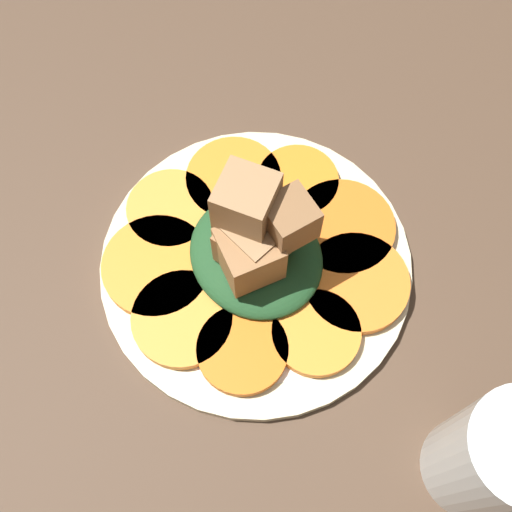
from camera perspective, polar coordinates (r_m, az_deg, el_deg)
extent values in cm
cube|color=#4C3828|center=(53.25, 0.00, -1.36)|extent=(120.00, 120.00, 2.00)
cylinder|color=beige|center=(51.87, 0.00, -0.72)|extent=(25.03, 25.03, 1.00)
cylinder|color=white|center=(51.82, 0.00, -0.70)|extent=(20.02, 20.02, 1.00)
cylinder|color=orange|center=(53.36, -7.61, 4.15)|extent=(7.19, 7.19, 0.87)
cylinder|color=orange|center=(51.28, -8.80, -0.89)|extent=(8.69, 8.69, 0.87)
cylinder|color=orange|center=(49.43, -6.58, -5.58)|extent=(7.76, 7.76, 0.87)
cylinder|color=orange|center=(48.40, -1.21, -8.33)|extent=(6.91, 6.91, 0.87)
cylinder|color=orange|center=(48.95, 5.23, -6.90)|extent=(6.78, 6.78, 0.87)
cylinder|color=orange|center=(50.74, 8.89, -2.35)|extent=(8.34, 8.34, 0.87)
cylinder|color=orange|center=(52.60, 7.69, 2.56)|extent=(8.54, 8.54, 0.87)
cylinder|color=orange|center=(54.31, 3.73, 6.62)|extent=(6.83, 6.83, 0.87)
cylinder|color=orange|center=(54.34, -2.00, 6.84)|extent=(8.01, 8.01, 0.87)
ellipsoid|color=#1E4723|center=(50.20, 0.00, 0.11)|extent=(11.15, 10.04, 2.46)
cube|color=olive|center=(47.23, -0.91, 1.19)|extent=(4.68, 4.68, 3.71)
cube|color=olive|center=(46.63, -0.59, 0.19)|extent=(4.90, 4.90, 4.12)
cube|color=#9E754C|center=(47.10, 0.07, 1.71)|extent=(4.81, 4.81, 4.30)
cube|color=#9E754C|center=(44.33, -0.74, 4.99)|extent=(5.32, 5.32, 3.88)
cube|color=brown|center=(44.68, 2.99, 3.30)|extent=(3.60, 3.60, 3.29)
cube|color=silver|center=(53.70, 3.18, 5.07)|extent=(11.87, 2.67, 0.40)
cube|color=silver|center=(51.41, 6.90, -0.61)|extent=(1.73, 2.48, 0.40)
cube|color=silver|center=(50.93, 9.65, -2.86)|extent=(4.66, 0.93, 0.40)
cube|color=silver|center=(50.72, 9.03, -3.20)|extent=(4.66, 0.93, 0.40)
cube|color=silver|center=(50.52, 8.39, -3.55)|extent=(4.66, 0.93, 0.40)
cube|color=silver|center=(50.32, 7.76, -3.90)|extent=(4.66, 0.93, 0.40)
cylinder|color=silver|center=(45.37, 20.59, -16.45)|extent=(7.09, 7.09, 11.35)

